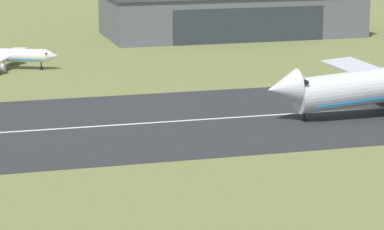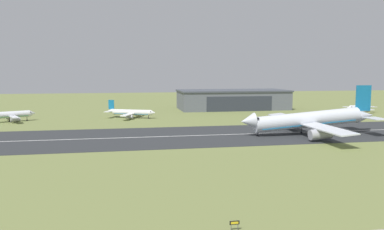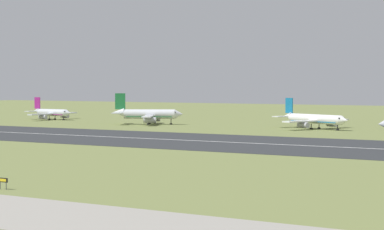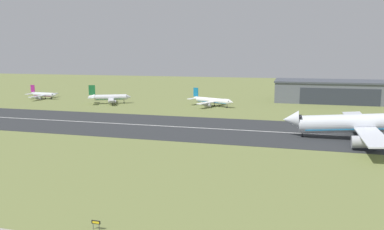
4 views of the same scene
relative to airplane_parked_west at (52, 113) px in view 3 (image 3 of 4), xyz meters
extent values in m
plane|color=olive|center=(106.87, -118.34, -2.57)|extent=(700.70, 700.70, 0.00)
cube|color=#2B2D30|center=(106.87, -60.63, -2.54)|extent=(460.70, 44.70, 0.06)
cube|color=silver|center=(106.87, -60.63, -2.51)|extent=(414.63, 0.70, 0.01)
cylinder|color=silver|center=(0.31, -0.02, 0.11)|extent=(13.44, 3.26, 2.51)
cone|color=silver|center=(8.09, -0.46, 0.11)|extent=(2.40, 2.64, 2.51)
cone|color=silver|center=(-7.85, 0.44, 0.56)|extent=(3.14, 2.43, 2.26)
cube|color=black|center=(6.85, -0.39, 0.61)|extent=(1.22, 2.19, 0.44)
cube|color=#991E7A|center=(0.31, -0.02, -0.58)|extent=(12.10, 3.06, 0.20)
cube|color=silver|center=(0.21, -6.53, -0.33)|extent=(2.82, 10.61, 0.40)
cylinder|color=#A8A8B2|center=(0.70, -5.72, -1.36)|extent=(3.35, 1.74, 1.56)
cube|color=silver|center=(0.94, 6.46, -0.33)|extent=(2.82, 10.61, 0.40)
cylinder|color=#A8A8B2|center=(1.34, 5.60, -1.36)|extent=(3.35, 1.74, 1.56)
cube|color=#991E7A|center=(-7.40, 0.42, 3.50)|extent=(2.75, 0.43, 4.27)
cube|color=silver|center=(-7.97, -2.73, 0.49)|extent=(2.61, 3.97, 0.24)
cube|color=silver|center=(-7.62, 3.61, 0.49)|extent=(2.61, 3.97, 0.24)
cylinder|color=black|center=(5.76, -0.33, -1.86)|extent=(0.24, 0.24, 1.43)
cylinder|color=black|center=(5.76, -0.33, -2.35)|extent=(0.84, 0.84, 0.44)
cylinder|color=black|center=(-0.01, -1.51, -1.86)|extent=(0.24, 0.24, 1.43)
cylinder|color=black|center=(-0.01, -1.51, -2.35)|extent=(0.84, 0.84, 0.44)
cylinder|color=black|center=(0.16, 1.50, -1.86)|extent=(0.24, 0.24, 1.43)
cylinder|color=black|center=(0.16, 1.50, -2.35)|extent=(0.84, 0.84, 0.44)
cylinder|color=silver|center=(48.29, -8.11, 0.83)|extent=(16.20, 10.05, 3.06)
cone|color=silver|center=(56.96, -3.85, 0.83)|extent=(3.83, 3.97, 3.06)
cone|color=silver|center=(39.22, -12.57, 1.38)|extent=(4.51, 4.10, 2.76)
cube|color=black|center=(55.59, -4.52, 1.44)|extent=(2.14, 2.82, 0.44)
cube|color=#1E7238|center=(48.29, -8.11, -0.02)|extent=(14.65, 9.18, 0.20)
cube|color=silver|center=(51.38, -13.63, 0.29)|extent=(6.70, 9.81, 0.40)
cylinder|color=#A8A8B2|center=(51.53, -12.70, -0.91)|extent=(4.41, 3.46, 1.90)
cube|color=silver|center=(45.80, -2.29, 0.29)|extent=(6.70, 9.81, 0.40)
cylinder|color=#A8A8B2|center=(46.63, -2.74, -0.91)|extent=(4.41, 3.46, 1.90)
cube|color=#1E7238|center=(39.71, -12.33, 4.96)|extent=(3.11, 1.72, 5.21)
cube|color=silver|center=(41.06, -15.98, 1.29)|extent=(4.68, 5.49, 0.24)
cube|color=silver|center=(37.64, -9.02, 1.29)|extent=(4.68, 5.49, 0.24)
cylinder|color=black|center=(54.64, -4.99, -1.64)|extent=(0.24, 0.24, 1.87)
cylinder|color=black|center=(54.64, -4.99, -2.35)|extent=(0.84, 0.84, 0.44)
cylinder|color=black|center=(48.95, -9.83, -1.64)|extent=(0.24, 0.24, 1.87)
cylinder|color=black|center=(48.95, -9.83, -2.35)|extent=(0.84, 0.84, 0.44)
cylinder|color=black|center=(47.33, -6.53, -1.64)|extent=(0.24, 0.24, 1.87)
cylinder|color=black|center=(47.33, -6.53, -2.35)|extent=(0.84, 0.84, 0.44)
cylinder|color=white|center=(103.75, -3.88, 0.39)|extent=(19.22, 10.20, 2.72)
cone|color=white|center=(113.96, -8.21, 0.39)|extent=(3.32, 3.46, 2.72)
cone|color=white|center=(93.17, 0.60, 0.88)|extent=(3.96, 3.53, 2.45)
cube|color=black|center=(112.72, -7.68, 0.94)|extent=(1.92, 2.56, 0.44)
cube|color=#146B9E|center=(103.75, -3.88, -0.36)|extent=(17.35, 9.30, 0.20)
cube|color=white|center=(101.44, -10.35, -0.09)|extent=(7.10, 11.31, 0.40)
cylinder|color=#A8A8B2|center=(102.35, -9.78, -1.18)|extent=(3.92, 2.94, 1.69)
cube|color=white|center=(106.79, 2.28, -0.09)|extent=(7.10, 11.31, 0.40)
cylinder|color=#A8A8B2|center=(107.01, 1.23, -1.18)|extent=(3.92, 2.94, 1.69)
cube|color=#146B9E|center=(93.62, 0.41, 4.07)|extent=(2.84, 1.41, 4.63)
cube|color=white|center=(91.91, -2.61, 0.80)|extent=(4.01, 4.85, 0.24)
cube|color=white|center=(94.59, 3.73, 0.80)|extent=(4.01, 4.85, 0.24)
cylinder|color=black|center=(111.73, -7.26, -1.77)|extent=(0.24, 0.24, 1.60)
cylinder|color=black|center=(111.73, -7.26, -2.35)|extent=(0.84, 0.84, 0.44)
cylinder|color=black|center=(103.02, -5.35, -1.77)|extent=(0.24, 0.24, 1.60)
cylinder|color=black|center=(103.02, -5.35, -2.35)|extent=(0.84, 0.84, 0.44)
cylinder|color=black|center=(104.29, -2.34, -1.77)|extent=(0.24, 0.24, 1.60)
cylinder|color=black|center=(104.29, -2.34, -2.35)|extent=(0.84, 0.84, 0.44)
cylinder|color=#4C4C51|center=(114.48, -141.70, -2.11)|extent=(0.10, 0.10, 0.92)
cylinder|color=#4C4C51|center=(115.50, -141.70, -2.11)|extent=(0.10, 0.10, 0.92)
cube|color=black|center=(114.99, -141.70, -1.37)|extent=(1.47, 0.12, 0.56)
cube|color=yellow|center=(114.99, -141.77, -1.37)|extent=(1.12, 0.02, 0.34)
camera|label=1|loc=(91.19, -196.68, 30.84)|focal=85.00mm
camera|label=2|loc=(99.50, -191.58, 20.25)|focal=35.00mm
camera|label=3|loc=(182.85, -210.51, 10.81)|focal=70.00mm
camera|label=4|loc=(143.39, -189.80, 24.21)|focal=35.00mm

